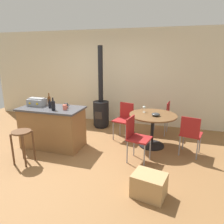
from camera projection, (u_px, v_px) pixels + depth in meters
ground_plane at (75, 152)px, 4.44m from camera, size 8.80×8.80×0.00m
back_wall at (108, 77)px, 6.19m from camera, size 8.00×0.10×2.70m
kitchen_island at (53, 127)px, 4.61m from camera, size 1.38×0.73×0.90m
wooden_stool at (22, 139)px, 3.88m from camera, size 0.35×0.35×0.64m
dining_table at (153, 122)px, 4.60m from camera, size 1.04×1.04×0.74m
folding_chair_near at (191, 133)px, 4.15m from camera, size 0.48×0.48×0.85m
folding_chair_far at (163, 115)px, 5.33m from camera, size 0.44×0.44×0.85m
folding_chair_left at (124, 118)px, 5.04m from camera, size 0.49×0.49×0.88m
folding_chair_right at (136, 136)px, 3.95m from camera, size 0.47×0.47×0.87m
wood_stove at (101, 108)px, 5.83m from camera, size 0.44×0.45×2.24m
toolbox at (37, 102)px, 4.64m from camera, size 0.38×0.26×0.18m
bottle_0 at (50, 105)px, 4.44m from camera, size 0.06×0.06×0.19m
bottle_1 at (49, 101)px, 4.64m from camera, size 0.06×0.06×0.29m
bottle_2 at (53, 105)px, 4.25m from camera, size 0.08×0.08×0.27m
cup_0 at (65, 107)px, 4.30m from camera, size 0.12×0.09×0.10m
cup_1 at (66, 105)px, 4.46m from camera, size 0.12×0.08×0.10m
wine_glass at (144, 108)px, 4.71m from camera, size 0.07×0.07×0.14m
serving_bowl at (156, 114)px, 4.43m from camera, size 0.18×0.18×0.07m
cardboard_box at (149, 185)px, 3.03m from camera, size 0.53×0.45×0.34m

